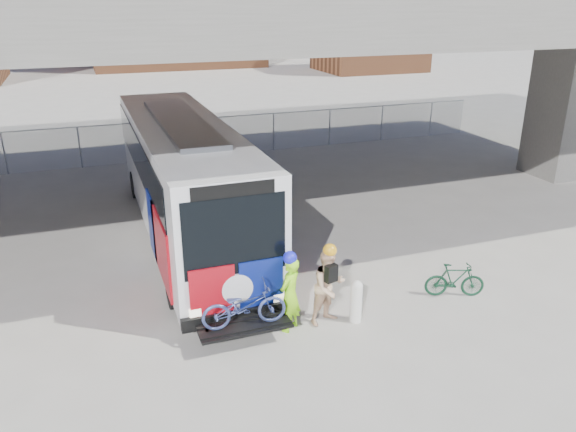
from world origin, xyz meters
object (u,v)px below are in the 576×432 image
bike_parked (455,280)px  bollard (356,300)px  cyclist_tan (329,286)px  cyclist_hivis (290,293)px  bus (184,170)px

bike_parked → bollard: bearing=115.5°
cyclist_tan → bike_parked: size_ratio=1.33×
cyclist_hivis → cyclist_tan: cyclist_tan is taller
cyclist_hivis → cyclist_tan: 0.94m
bollard → cyclist_hivis: 1.61m
bus → bollard: bus is taller
bus → cyclist_tan: (2.07, -6.32, -1.18)m
bike_parked → bus: bearing=62.5°
cyclist_hivis → bus: bearing=-118.5°
cyclist_tan → bike_parked: (3.45, 0.00, -0.48)m
cyclist_tan → bike_parked: cyclist_tan is taller
bollard → bike_parked: bearing=4.2°
bus → bollard: 7.22m
bollard → cyclist_tan: bearing=161.4°
cyclist_hivis → bike_parked: bearing=141.4°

